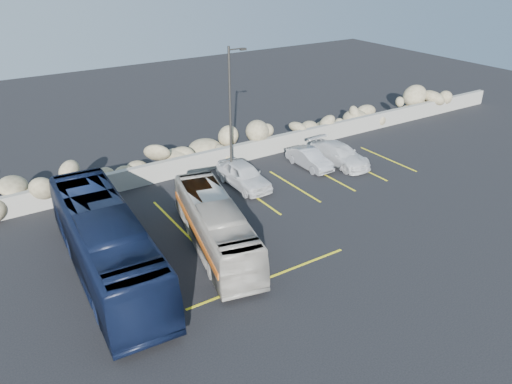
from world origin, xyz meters
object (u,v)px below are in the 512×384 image
car_a (244,175)px  car_c (339,154)px  lamppost (231,113)px  car_b (310,159)px  vintage_bus (216,226)px  tour_coach (106,243)px

car_a → car_c: size_ratio=0.93×
lamppost → car_b: size_ratio=2.23×
vintage_bus → car_b: size_ratio=2.38×
vintage_bus → car_c: (11.61, 4.61, -0.53)m
lamppost → car_c: bearing=-10.8°
car_a → car_c: (6.99, -0.48, -0.06)m
lamppost → tour_coach: size_ratio=0.72×
lamppost → car_a: (0.24, -0.91, -3.57)m
lamppost → tour_coach: bearing=-150.0°
car_a → car_b: bearing=1.1°
car_c → car_b: bearing=158.9°
tour_coach → car_a: 10.50m
lamppost → car_c: (7.23, -1.38, -3.63)m
tour_coach → car_a: bearing=28.3°
car_a → vintage_bus: bearing=-132.8°
car_a → car_c: car_a is taller
vintage_bus → car_c: size_ratio=1.87×
car_b → car_c: (1.96, -0.63, 0.07)m
tour_coach → car_b: bearing=20.8°
lamppost → car_a: lamppost is taller
car_a → car_b: (5.03, 0.15, -0.13)m
lamppost → vintage_bus: (-4.38, -5.99, -3.10)m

